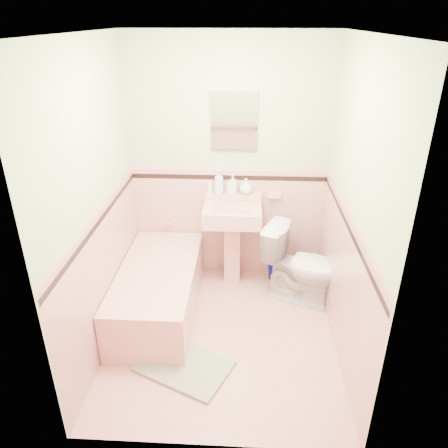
# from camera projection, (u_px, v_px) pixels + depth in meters

# --- Properties ---
(floor) EXTENTS (2.20, 2.20, 0.00)m
(floor) POSITION_uv_depth(u_px,v_px,m) (222.00, 336.00, 3.87)
(floor) COLOR #E49D95
(floor) RESTS_ON ground
(ceiling) EXTENTS (2.20, 2.20, 0.00)m
(ceiling) POSITION_uv_depth(u_px,v_px,m) (222.00, 33.00, 2.77)
(ceiling) COLOR white
(ceiling) RESTS_ON ground
(wall_back) EXTENTS (2.50, 0.00, 2.50)m
(wall_back) POSITION_uv_depth(u_px,v_px,m) (229.00, 165.00, 4.31)
(wall_back) COLOR #F6EEC8
(wall_back) RESTS_ON ground
(wall_front) EXTENTS (2.50, 0.00, 2.50)m
(wall_front) POSITION_uv_depth(u_px,v_px,m) (210.00, 291.00, 2.33)
(wall_front) COLOR #F6EEC8
(wall_front) RESTS_ON ground
(wall_left) EXTENTS (0.00, 2.50, 2.50)m
(wall_left) POSITION_uv_depth(u_px,v_px,m) (95.00, 206.00, 3.37)
(wall_left) COLOR #F6EEC8
(wall_left) RESTS_ON ground
(wall_right) EXTENTS (0.00, 2.50, 2.50)m
(wall_right) POSITION_uv_depth(u_px,v_px,m) (353.00, 212.00, 3.27)
(wall_right) COLOR #F6EEC8
(wall_right) RESTS_ON ground
(wainscot_back) EXTENTS (2.00, 0.00, 2.00)m
(wainscot_back) POSITION_uv_depth(u_px,v_px,m) (228.00, 223.00, 4.58)
(wainscot_back) COLOR #E7A29A
(wainscot_back) RESTS_ON ground
(wainscot_front) EXTENTS (2.00, 0.00, 2.00)m
(wainscot_front) POSITION_uv_depth(u_px,v_px,m) (212.00, 378.00, 2.63)
(wainscot_front) COLOR #E7A29A
(wainscot_front) RESTS_ON ground
(wainscot_left) EXTENTS (0.00, 2.20, 2.20)m
(wainscot_left) POSITION_uv_depth(u_px,v_px,m) (107.00, 276.00, 3.65)
(wainscot_left) COLOR #E7A29A
(wainscot_left) RESTS_ON ground
(wainscot_right) EXTENTS (0.00, 2.20, 2.20)m
(wainscot_right) POSITION_uv_depth(u_px,v_px,m) (341.00, 283.00, 3.55)
(wainscot_right) COLOR #E7A29A
(wainscot_right) RESTS_ON ground
(accent_back) EXTENTS (2.00, 0.00, 2.00)m
(accent_back) POSITION_uv_depth(u_px,v_px,m) (229.00, 178.00, 4.35)
(accent_back) COLOR black
(accent_back) RESTS_ON ground
(accent_front) EXTENTS (2.00, 0.00, 2.00)m
(accent_front) POSITION_uv_depth(u_px,v_px,m) (211.00, 308.00, 2.40)
(accent_front) COLOR black
(accent_front) RESTS_ON ground
(accent_left) EXTENTS (0.00, 2.20, 2.20)m
(accent_left) POSITION_uv_depth(u_px,v_px,m) (100.00, 221.00, 3.42)
(accent_left) COLOR black
(accent_left) RESTS_ON ground
(accent_right) EXTENTS (0.00, 2.20, 2.20)m
(accent_right) POSITION_uv_depth(u_px,v_px,m) (348.00, 227.00, 3.33)
(accent_right) COLOR black
(accent_right) RESTS_ON ground
(cap_back) EXTENTS (2.00, 0.00, 2.00)m
(cap_back) POSITION_uv_depth(u_px,v_px,m) (229.00, 168.00, 4.30)
(cap_back) COLOR pink
(cap_back) RESTS_ON ground
(cap_front) EXTENTS (2.00, 0.00, 2.00)m
(cap_front) POSITION_uv_depth(u_px,v_px,m) (211.00, 294.00, 2.36)
(cap_front) COLOR pink
(cap_front) RESTS_ON ground
(cap_left) EXTENTS (0.00, 2.20, 2.20)m
(cap_left) POSITION_uv_depth(u_px,v_px,m) (98.00, 210.00, 3.38)
(cap_left) COLOR pink
(cap_left) RESTS_ON ground
(cap_right) EXTENTS (0.00, 2.20, 2.20)m
(cap_right) POSITION_uv_depth(u_px,v_px,m) (350.00, 216.00, 3.28)
(cap_right) COLOR pink
(cap_right) RESTS_ON ground
(bathtub) EXTENTS (0.70, 1.50, 0.45)m
(bathtub) POSITION_uv_depth(u_px,v_px,m) (159.00, 292.00, 4.10)
(bathtub) COLOR #DF9A93
(bathtub) RESTS_ON floor
(tub_faucet) EXTENTS (0.04, 0.12, 0.04)m
(tub_faucet) POSITION_uv_depth(u_px,v_px,m) (169.00, 221.00, 4.56)
(tub_faucet) COLOR silver
(tub_faucet) RESTS_ON wall_back
(sink) EXTENTS (0.57, 0.48, 0.90)m
(sink) POSITION_uv_depth(u_px,v_px,m) (232.00, 246.00, 4.44)
(sink) COLOR #DF9A93
(sink) RESTS_ON floor
(sink_faucet) EXTENTS (0.02, 0.02, 0.10)m
(sink_faucet) POSITION_uv_depth(u_px,v_px,m) (233.00, 196.00, 4.35)
(sink_faucet) COLOR silver
(sink_faucet) RESTS_ON sink
(medicine_cabinet) EXTENTS (0.44, 0.04, 0.55)m
(medicine_cabinet) POSITION_uv_depth(u_px,v_px,m) (234.00, 121.00, 4.08)
(medicine_cabinet) COLOR white
(medicine_cabinet) RESTS_ON wall_back
(soap_dish) EXTENTS (0.13, 0.08, 0.04)m
(soap_dish) POSITION_uv_depth(u_px,v_px,m) (274.00, 195.00, 4.38)
(soap_dish) COLOR #DF9A93
(soap_dish) RESTS_ON wall_back
(soap_bottle_left) EXTENTS (0.11, 0.11, 0.25)m
(soap_bottle_left) POSITION_uv_depth(u_px,v_px,m) (219.00, 182.00, 4.33)
(soap_bottle_left) COLOR #B2B2B2
(soap_bottle_left) RESTS_ON sink
(soap_bottle_mid) EXTENTS (0.11, 0.11, 0.20)m
(soap_bottle_mid) POSITION_uv_depth(u_px,v_px,m) (233.00, 184.00, 4.33)
(soap_bottle_mid) COLOR #B2B2B2
(soap_bottle_mid) RESTS_ON sink
(soap_bottle_right) EXTENTS (0.14, 0.14, 0.16)m
(soap_bottle_right) POSITION_uv_depth(u_px,v_px,m) (246.00, 186.00, 4.33)
(soap_bottle_right) COLOR #B2B2B2
(soap_bottle_right) RESTS_ON sink
(tube) EXTENTS (0.05, 0.05, 0.12)m
(tube) POSITION_uv_depth(u_px,v_px,m) (210.00, 188.00, 4.36)
(tube) COLOR white
(tube) RESTS_ON sink
(toilet) EXTENTS (0.87, 0.70, 0.78)m
(toilet) POSITION_uv_depth(u_px,v_px,m) (303.00, 265.00, 4.21)
(toilet) COLOR white
(toilet) RESTS_ON floor
(bucket) EXTENTS (0.25, 0.25, 0.21)m
(bucket) POSITION_uv_depth(u_px,v_px,m) (277.00, 271.00, 4.65)
(bucket) COLOR #0006AA
(bucket) RESTS_ON floor
(bath_mat) EXTENTS (0.86, 0.74, 0.03)m
(bath_mat) POSITION_uv_depth(u_px,v_px,m) (184.00, 366.00, 3.51)
(bath_mat) COLOR gray
(bath_mat) RESTS_ON floor
(shoe) EXTENTS (0.18, 0.10, 0.07)m
(shoe) POSITION_uv_depth(u_px,v_px,m) (177.00, 353.00, 3.57)
(shoe) COLOR #BF1E59
(shoe) RESTS_ON bath_mat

